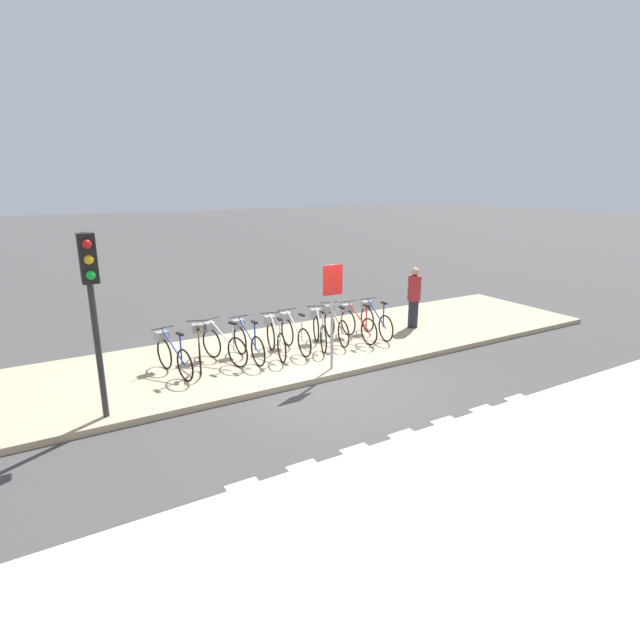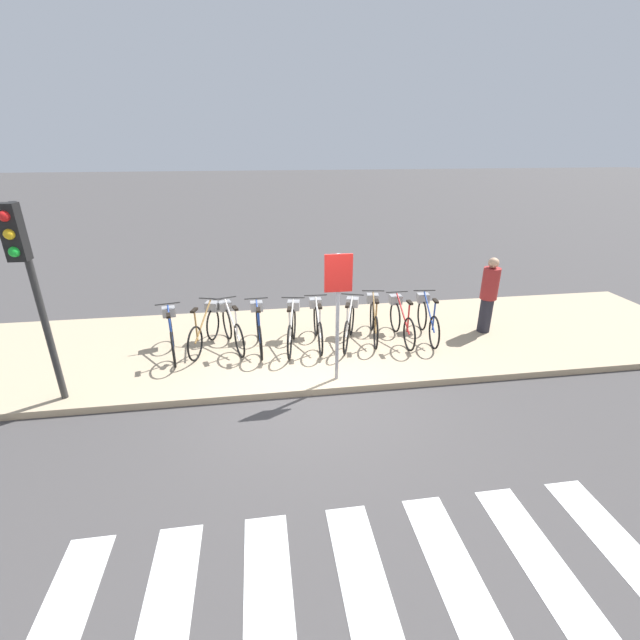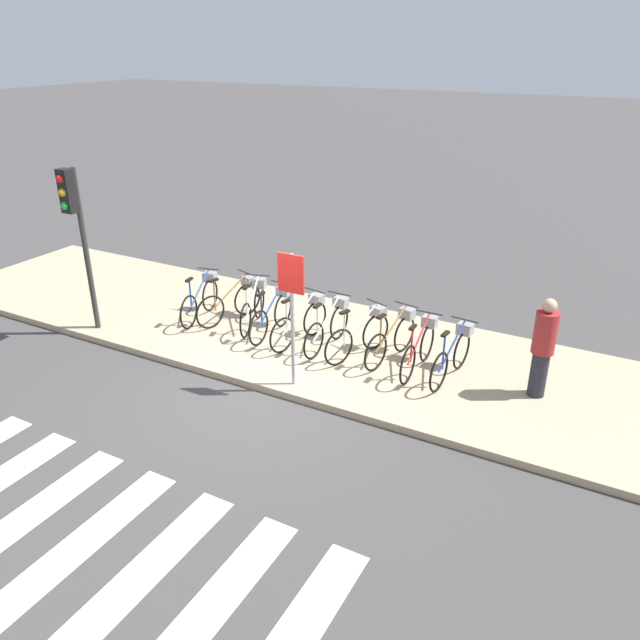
{
  "view_description": "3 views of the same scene",
  "coord_description": "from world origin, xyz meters",
  "px_view_note": "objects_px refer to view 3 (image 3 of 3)",
  "views": [
    {
      "loc": [
        -4.73,
        -7.93,
        3.88
      ],
      "look_at": [
        0.29,
        0.6,
        1.11
      ],
      "focal_mm": 28.0,
      "sensor_mm": 36.0,
      "label": 1
    },
    {
      "loc": [
        -0.81,
        -5.94,
        3.86
      ],
      "look_at": [
        0.21,
        0.97,
        0.94
      ],
      "focal_mm": 24.0,
      "sensor_mm": 36.0,
      "label": 2
    },
    {
      "loc": [
        4.87,
        -7.09,
        5.16
      ],
      "look_at": [
        0.15,
        1.63,
        0.65
      ],
      "focal_mm": 35.0,
      "sensor_mm": 36.0,
      "label": 3
    }
  ],
  "objects_px": {
    "parked_bicycle_5": "(330,324)",
    "pedestrian": "(543,346)",
    "parked_bicycle_8": "(420,346)",
    "parked_bicycle_9": "(454,353)",
    "parked_bicycle_6": "(362,332)",
    "parked_bicycle_1": "(233,299)",
    "sign_post": "(292,298)",
    "parked_bicycle_2": "(254,304)",
    "parked_bicycle_4": "(303,320)",
    "traffic_light": "(75,217)",
    "parked_bicycle_0": "(202,297)",
    "parked_bicycle_3": "(274,312)",
    "parked_bicycle_7": "(394,336)"
  },
  "relations": [
    {
      "from": "parked_bicycle_9",
      "to": "sign_post",
      "type": "height_order",
      "value": "sign_post"
    },
    {
      "from": "parked_bicycle_2",
      "to": "parked_bicycle_6",
      "type": "height_order",
      "value": "same"
    },
    {
      "from": "parked_bicycle_2",
      "to": "parked_bicycle_4",
      "type": "height_order",
      "value": "same"
    },
    {
      "from": "parked_bicycle_4",
      "to": "pedestrian",
      "type": "bearing_deg",
      "value": 1.48
    },
    {
      "from": "parked_bicycle_5",
      "to": "pedestrian",
      "type": "relative_size",
      "value": 0.97
    },
    {
      "from": "parked_bicycle_0",
      "to": "parked_bicycle_3",
      "type": "distance_m",
      "value": 1.63
    },
    {
      "from": "parked_bicycle_1",
      "to": "parked_bicycle_4",
      "type": "xyz_separation_m",
      "value": [
        1.66,
        -0.19,
        0.0
      ]
    },
    {
      "from": "parked_bicycle_1",
      "to": "sign_post",
      "type": "relative_size",
      "value": 0.69
    },
    {
      "from": "parked_bicycle_5",
      "to": "parked_bicycle_2",
      "type": "bearing_deg",
      "value": 176.03
    },
    {
      "from": "parked_bicycle_0",
      "to": "sign_post",
      "type": "distance_m",
      "value": 3.39
    },
    {
      "from": "sign_post",
      "to": "parked_bicycle_7",
      "type": "bearing_deg",
      "value": 56.26
    },
    {
      "from": "parked_bicycle_6",
      "to": "parked_bicycle_9",
      "type": "distance_m",
      "value": 1.62
    },
    {
      "from": "parked_bicycle_4",
      "to": "traffic_light",
      "type": "distance_m",
      "value": 4.37
    },
    {
      "from": "parked_bicycle_8",
      "to": "parked_bicycle_9",
      "type": "height_order",
      "value": "same"
    },
    {
      "from": "parked_bicycle_0",
      "to": "pedestrian",
      "type": "relative_size",
      "value": 0.95
    },
    {
      "from": "parked_bicycle_6",
      "to": "parked_bicycle_7",
      "type": "height_order",
      "value": "same"
    },
    {
      "from": "parked_bicycle_7",
      "to": "parked_bicycle_9",
      "type": "bearing_deg",
      "value": -7.19
    },
    {
      "from": "parked_bicycle_5",
      "to": "parked_bicycle_6",
      "type": "distance_m",
      "value": 0.64
    },
    {
      "from": "parked_bicycle_1",
      "to": "parked_bicycle_5",
      "type": "distance_m",
      "value": 2.17
    },
    {
      "from": "parked_bicycle_4",
      "to": "parked_bicycle_5",
      "type": "bearing_deg",
      "value": 7.94
    },
    {
      "from": "parked_bicycle_5",
      "to": "pedestrian",
      "type": "xyz_separation_m",
      "value": [
        3.58,
        0.03,
        0.41
      ]
    },
    {
      "from": "parked_bicycle_1",
      "to": "sign_post",
      "type": "bearing_deg",
      "value": -34.75
    },
    {
      "from": "parked_bicycle_5",
      "to": "pedestrian",
      "type": "distance_m",
      "value": 3.6
    },
    {
      "from": "parked_bicycle_0",
      "to": "parked_bicycle_8",
      "type": "bearing_deg",
      "value": 0.32
    },
    {
      "from": "parked_bicycle_7",
      "to": "traffic_light",
      "type": "height_order",
      "value": "traffic_light"
    },
    {
      "from": "parked_bicycle_2",
      "to": "pedestrian",
      "type": "distance_m",
      "value": 5.28
    },
    {
      "from": "parked_bicycle_5",
      "to": "parked_bicycle_9",
      "type": "xyz_separation_m",
      "value": [
        2.26,
        -0.03,
        0.0
      ]
    },
    {
      "from": "parked_bicycle_3",
      "to": "parked_bicycle_4",
      "type": "xyz_separation_m",
      "value": [
        0.65,
        -0.06,
        0.0
      ]
    },
    {
      "from": "parked_bicycle_2",
      "to": "parked_bicycle_9",
      "type": "bearing_deg",
      "value": -2.16
    },
    {
      "from": "parked_bicycle_0",
      "to": "parked_bicycle_8",
      "type": "distance_m",
      "value": 4.48
    },
    {
      "from": "parked_bicycle_8",
      "to": "parked_bicycle_5",
      "type": "bearing_deg",
      "value": 178.63
    },
    {
      "from": "parked_bicycle_5",
      "to": "parked_bicycle_6",
      "type": "relative_size",
      "value": 1.05
    },
    {
      "from": "pedestrian",
      "to": "traffic_light",
      "type": "height_order",
      "value": "traffic_light"
    },
    {
      "from": "parked_bicycle_5",
      "to": "parked_bicycle_9",
      "type": "height_order",
      "value": "same"
    },
    {
      "from": "parked_bicycle_9",
      "to": "pedestrian",
      "type": "relative_size",
      "value": 0.96
    },
    {
      "from": "pedestrian",
      "to": "parked_bicycle_7",
      "type": "bearing_deg",
      "value": 178.3
    },
    {
      "from": "parked_bicycle_6",
      "to": "parked_bicycle_0",
      "type": "bearing_deg",
      "value": -179.6
    },
    {
      "from": "sign_post",
      "to": "parked_bicycle_8",
      "type": "bearing_deg",
      "value": 42.17
    },
    {
      "from": "parked_bicycle_8",
      "to": "parked_bicycle_9",
      "type": "relative_size",
      "value": 1.0
    },
    {
      "from": "parked_bicycle_9",
      "to": "sign_post",
      "type": "xyz_separation_m",
      "value": [
        -2.14,
        -1.44,
        1.06
      ]
    },
    {
      "from": "parked_bicycle_3",
      "to": "parked_bicycle_7",
      "type": "distance_m",
      "value": 2.33
    },
    {
      "from": "parked_bicycle_4",
      "to": "parked_bicycle_6",
      "type": "height_order",
      "value": "same"
    },
    {
      "from": "traffic_light",
      "to": "parked_bicycle_1",
      "type": "bearing_deg",
      "value": 38.49
    },
    {
      "from": "parked_bicycle_6",
      "to": "parked_bicycle_9",
      "type": "height_order",
      "value": "same"
    },
    {
      "from": "parked_bicycle_6",
      "to": "traffic_light",
      "type": "xyz_separation_m",
      "value": [
        -4.88,
        -1.49,
        1.76
      ]
    },
    {
      "from": "parked_bicycle_5",
      "to": "parked_bicycle_0",
      "type": "bearing_deg",
      "value": -178.66
    },
    {
      "from": "parked_bicycle_0",
      "to": "parked_bicycle_9",
      "type": "bearing_deg",
      "value": 0.38
    },
    {
      "from": "parked_bicycle_8",
      "to": "traffic_light",
      "type": "xyz_separation_m",
      "value": [
        -5.94,
        -1.49,
        1.76
      ]
    },
    {
      "from": "parked_bicycle_7",
      "to": "parked_bicycle_8",
      "type": "height_order",
      "value": "same"
    },
    {
      "from": "parked_bicycle_3",
      "to": "sign_post",
      "type": "xyz_separation_m",
      "value": [
        1.28,
        -1.45,
        1.06
      ]
    }
  ]
}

